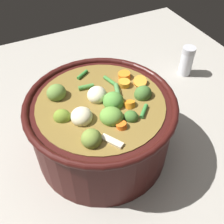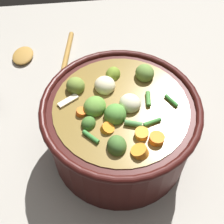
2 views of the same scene
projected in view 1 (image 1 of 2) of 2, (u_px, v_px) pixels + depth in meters
ground_plane at (102, 148)px, 0.61m from camera, size 1.10×1.10×0.00m
cooking_pot at (102, 125)px, 0.56m from camera, size 0.30×0.30×0.17m
salt_shaker at (187, 61)px, 0.78m from camera, size 0.04×0.04×0.09m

